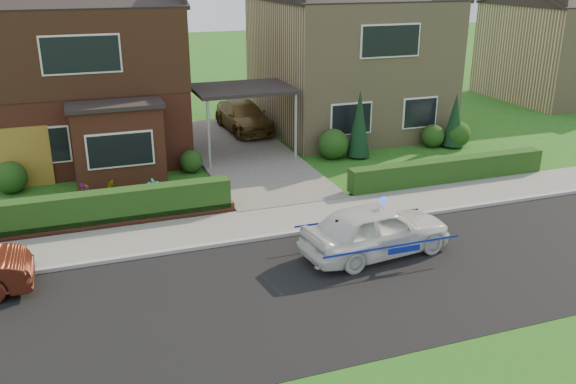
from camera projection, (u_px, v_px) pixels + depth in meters
name	position (u px, v px, depth m)	size (l,w,h in m)	color
ground	(368.00, 280.00, 14.80)	(120.00, 120.00, 0.00)	#235216
road	(368.00, 280.00, 14.80)	(60.00, 6.00, 0.02)	black
kerb	(320.00, 229.00, 17.47)	(60.00, 0.16, 0.12)	#9E9993
sidewalk	(306.00, 216.00, 18.40)	(60.00, 2.00, 0.10)	slate
driveway	(244.00, 154.00, 24.49)	(3.80, 12.00, 0.12)	#666059
house_left	(79.00, 57.00, 23.91)	(7.50, 9.53, 7.25)	brown
house_right	(347.00, 48.00, 27.71)	(7.50, 8.06, 7.25)	tan
carport_link	(243.00, 90.00, 23.54)	(3.80, 3.00, 2.77)	black
garage_door	(17.00, 158.00, 20.61)	(2.20, 0.10, 2.10)	brown
dwarf_wall	(104.00, 223.00, 17.58)	(7.70, 0.25, 0.36)	brown
hedge_left	(105.00, 227.00, 17.77)	(7.50, 0.55, 0.90)	black
hedge_right	(447.00, 183.00, 21.36)	(7.50, 0.55, 0.80)	black
shrub_left_far	(10.00, 177.00, 20.30)	(1.08, 1.08, 1.08)	black
shrub_left_mid	(148.00, 162.00, 21.51)	(1.32, 1.32, 1.32)	black
shrub_left_near	(191.00, 161.00, 22.37)	(0.84, 0.84, 0.84)	black
shrub_right_near	(333.00, 144.00, 23.90)	(1.20, 1.20, 1.20)	black
shrub_right_mid	(433.00, 136.00, 25.49)	(0.96, 0.96, 0.96)	black
shrub_right_far	(457.00, 134.00, 25.52)	(1.08, 1.08, 1.08)	black
conifer_a	(359.00, 126.00, 23.80)	(0.90, 0.90, 2.60)	black
conifer_b	(455.00, 122.00, 25.26)	(0.90, 0.90, 2.20)	black
neighbour_right	(560.00, 52.00, 34.35)	(6.50, 7.00, 5.20)	tan
police_car	(376.00, 230.00, 15.88)	(3.73, 4.21, 1.54)	silver
driveway_car	(244.00, 116.00, 27.65)	(1.78, 4.37, 1.27)	brown
potted_plant_a	(154.00, 192.00, 19.38)	(0.43, 0.29, 0.81)	gray
potted_plant_b	(108.00, 191.00, 19.52)	(0.41, 0.33, 0.75)	gray
potted_plant_c	(86.00, 197.00, 18.98)	(0.46, 0.46, 0.82)	gray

